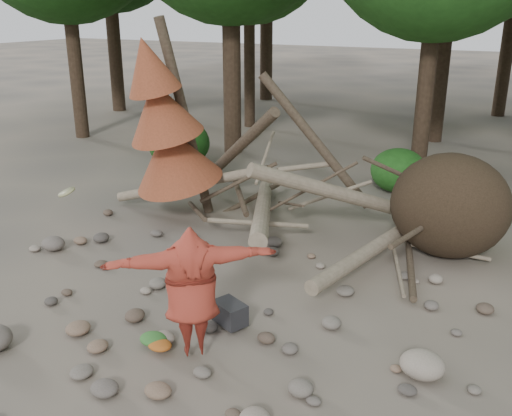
% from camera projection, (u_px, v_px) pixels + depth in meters
% --- Properties ---
extents(ground, '(120.00, 120.00, 0.00)m').
position_uv_depth(ground, '(211.00, 327.00, 8.47)').
color(ground, '#514C44').
rests_on(ground, ground).
extents(deadfall_pile, '(8.55, 5.24, 3.30)m').
position_uv_depth(deadfall_pile, '(417.00, 204.00, 10.82)').
color(deadfall_pile, '#332619').
rests_on(deadfall_pile, ground).
extents(dead_conifer, '(2.06, 2.16, 4.35)m').
position_uv_depth(dead_conifer, '(166.00, 127.00, 11.93)').
color(dead_conifer, '#4C3F30').
rests_on(dead_conifer, ground).
extents(bush_left, '(1.80, 1.80, 1.44)m').
position_uv_depth(bush_left, '(179.00, 143.00, 16.63)').
color(bush_left, '#174512').
rests_on(bush_left, ground).
extents(bush_mid, '(1.40, 1.40, 1.12)m').
position_uv_depth(bush_mid, '(398.00, 170.00, 14.46)').
color(bush_mid, '#1F5719').
rests_on(bush_mid, ground).
extents(frisbee_thrower, '(3.55, 1.88, 1.92)m').
position_uv_depth(frisbee_thrower, '(191.00, 291.00, 7.45)').
color(frisbee_thrower, maroon).
rests_on(frisbee_thrower, ground).
extents(backpack, '(0.59, 0.50, 0.33)m').
position_uv_depth(backpack, '(230.00, 316.00, 8.43)').
color(backpack, black).
rests_on(backpack, ground).
extents(cloth_green, '(0.40, 0.33, 0.15)m').
position_uv_depth(cloth_green, '(154.00, 342.00, 7.95)').
color(cloth_green, '#316D2B').
rests_on(cloth_green, ground).
extents(cloth_orange, '(0.35, 0.28, 0.13)m').
position_uv_depth(cloth_orange, '(160.00, 348.00, 7.83)').
color(cloth_orange, '#A5551C').
rests_on(cloth_orange, ground).
extents(boulder_mid_right, '(0.58, 0.52, 0.35)m').
position_uv_depth(boulder_mid_right, '(422.00, 365.00, 7.28)').
color(boulder_mid_right, gray).
rests_on(boulder_mid_right, ground).
extents(boulder_mid_left, '(0.46, 0.41, 0.28)m').
position_uv_depth(boulder_mid_left, '(53.00, 244.00, 11.08)').
color(boulder_mid_left, '#635B53').
rests_on(boulder_mid_left, ground).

